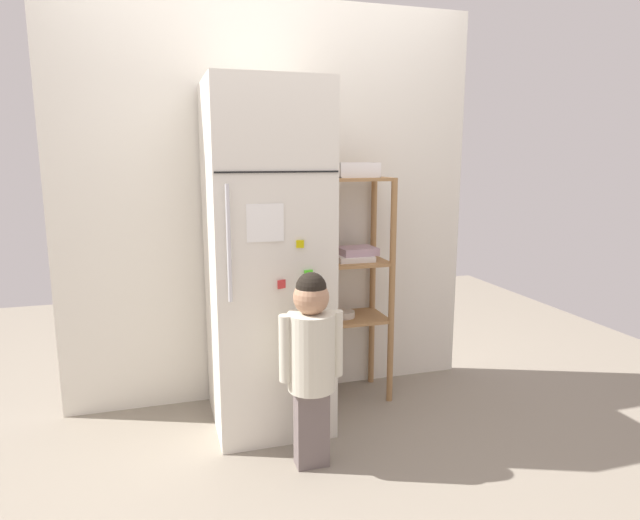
{
  "coord_description": "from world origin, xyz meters",
  "views": [
    {
      "loc": [
        -0.68,
        -2.81,
        1.45
      ],
      "look_at": [
        0.18,
        0.02,
        0.89
      ],
      "focal_mm": 30.82,
      "sensor_mm": 36.0,
      "label": 1
    }
  ],
  "objects_px": {
    "fruit_bin": "(359,171)",
    "child_standing": "(311,351)",
    "refrigerator": "(266,259)",
    "pantry_shelf_unit": "(354,271)"
  },
  "relations": [
    {
      "from": "refrigerator",
      "to": "pantry_shelf_unit",
      "type": "bearing_deg",
      "value": 15.8
    },
    {
      "from": "refrigerator",
      "to": "pantry_shelf_unit",
      "type": "height_order",
      "value": "refrigerator"
    },
    {
      "from": "pantry_shelf_unit",
      "to": "fruit_bin",
      "type": "distance_m",
      "value": 0.59
    },
    {
      "from": "child_standing",
      "to": "fruit_bin",
      "type": "relative_size",
      "value": 3.89
    },
    {
      "from": "refrigerator",
      "to": "pantry_shelf_unit",
      "type": "relative_size",
      "value": 1.37
    },
    {
      "from": "refrigerator",
      "to": "child_standing",
      "type": "relative_size",
      "value": 1.94
    },
    {
      "from": "fruit_bin",
      "to": "child_standing",
      "type": "bearing_deg",
      "value": -125.59
    },
    {
      "from": "pantry_shelf_unit",
      "to": "refrigerator",
      "type": "bearing_deg",
      "value": -164.2
    },
    {
      "from": "refrigerator",
      "to": "fruit_bin",
      "type": "xyz_separation_m",
      "value": [
        0.58,
        0.14,
        0.45
      ]
    },
    {
      "from": "pantry_shelf_unit",
      "to": "fruit_bin",
      "type": "bearing_deg",
      "value": -48.63
    }
  ]
}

